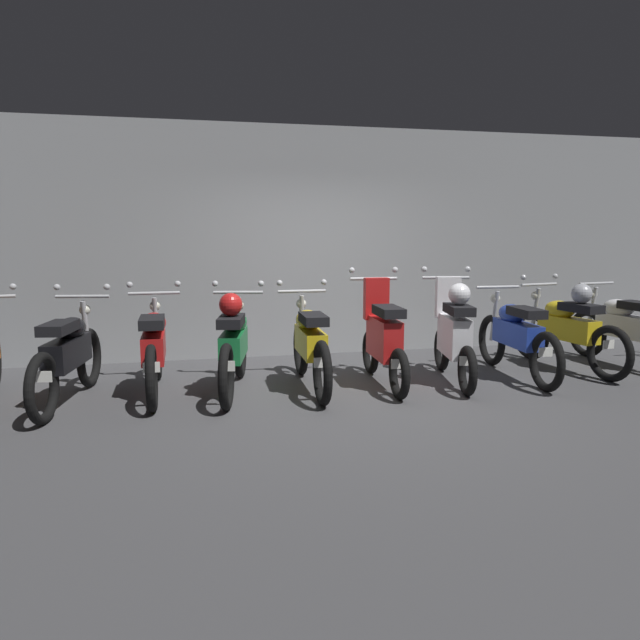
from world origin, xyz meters
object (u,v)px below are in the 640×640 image
(motorbike_slot_2, at_px, (154,348))
(motorbike_slot_4, at_px, (310,344))
(motorbike_slot_5, at_px, (383,338))
(motorbike_slot_7, at_px, (516,336))
(motorbike_slot_6, at_px, (454,332))
(motorbike_slot_3, at_px, (234,343))
(motorbike_slot_1, at_px, (68,354))
(motorbike_slot_9, at_px, (625,328))
(motorbike_slot_8, at_px, (567,327))

(motorbike_slot_2, distance_m, motorbike_slot_4, 1.65)
(motorbike_slot_5, xyz_separation_m, motorbike_slot_7, (1.64, -0.01, -0.04))
(motorbike_slot_2, xyz_separation_m, motorbike_slot_7, (4.11, -0.20, -0.00))
(motorbike_slot_5, distance_m, motorbike_slot_6, 0.83)
(motorbike_slot_3, bearing_deg, motorbike_slot_4, -1.77)
(motorbike_slot_1, height_order, motorbike_slot_3, same)
(motorbike_slot_5, bearing_deg, motorbike_slot_2, 175.50)
(motorbike_slot_3, distance_m, motorbike_slot_4, 0.82)
(motorbike_slot_2, distance_m, motorbike_slot_6, 3.30)
(motorbike_slot_2, bearing_deg, motorbike_slot_9, -0.19)
(motorbike_slot_7, relative_size, motorbike_slot_9, 1.00)
(motorbike_slot_7, xyz_separation_m, motorbike_slot_8, (0.82, 0.20, 0.04))
(motorbike_slot_3, distance_m, motorbike_slot_9, 4.93)
(motorbike_slot_4, bearing_deg, motorbike_slot_9, 1.93)
(motorbike_slot_5, bearing_deg, motorbike_slot_8, 4.45)
(motorbike_slot_8, bearing_deg, motorbike_slot_3, -178.19)
(motorbike_slot_3, height_order, motorbike_slot_9, motorbike_slot_3)
(motorbike_slot_4, height_order, motorbike_slot_9, motorbike_slot_4)
(motorbike_slot_6, xyz_separation_m, motorbike_slot_7, (0.82, 0.05, -0.08))
(motorbike_slot_6, height_order, motorbike_slot_7, motorbike_slot_6)
(motorbike_slot_5, height_order, motorbike_slot_6, same)
(motorbike_slot_4, bearing_deg, motorbike_slot_2, 174.53)
(motorbike_slot_2, height_order, motorbike_slot_4, same)
(motorbike_slot_2, bearing_deg, motorbike_slot_7, -2.78)
(motorbike_slot_2, xyz_separation_m, motorbike_slot_6, (3.29, -0.25, 0.08))
(motorbike_slot_4, height_order, motorbike_slot_5, motorbike_slot_5)
(motorbike_slot_2, height_order, motorbike_slot_8, same)
(motorbike_slot_2, distance_m, motorbike_slot_8, 4.93)
(motorbike_slot_2, bearing_deg, motorbike_slot_8, -0.03)
(motorbike_slot_1, height_order, motorbike_slot_6, motorbike_slot_6)
(motorbike_slot_3, xyz_separation_m, motorbike_slot_9, (4.93, 0.11, -0.04))
(motorbike_slot_9, bearing_deg, motorbike_slot_6, -174.69)
(motorbike_slot_1, bearing_deg, motorbike_slot_3, 1.36)
(motorbike_slot_5, relative_size, motorbike_slot_9, 0.86)
(motorbike_slot_1, xyz_separation_m, motorbike_slot_7, (4.93, -0.03, -0.00))
(motorbike_slot_8, bearing_deg, motorbike_slot_2, 179.97)
(motorbike_slot_2, relative_size, motorbike_slot_9, 1.00)
(motorbike_slot_5, bearing_deg, motorbike_slot_7, -0.19)
(motorbike_slot_1, distance_m, motorbike_slot_8, 5.75)
(motorbike_slot_1, distance_m, motorbike_slot_7, 4.93)
(motorbike_slot_5, height_order, motorbike_slot_8, motorbike_slot_5)
(motorbike_slot_8, height_order, motorbike_slot_9, motorbike_slot_8)
(motorbike_slot_2, xyz_separation_m, motorbike_slot_3, (0.82, -0.13, 0.04))
(motorbike_slot_1, relative_size, motorbike_slot_2, 0.99)
(motorbike_slot_4, height_order, motorbike_slot_7, motorbike_slot_4)
(motorbike_slot_7, bearing_deg, motorbike_slot_1, 179.67)
(motorbike_slot_1, bearing_deg, motorbike_slot_4, 0.32)
(motorbike_slot_3, height_order, motorbike_slot_4, same)
(motorbike_slot_2, bearing_deg, motorbike_slot_5, -4.50)
(motorbike_slot_2, xyz_separation_m, motorbike_slot_5, (2.47, -0.19, 0.04))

